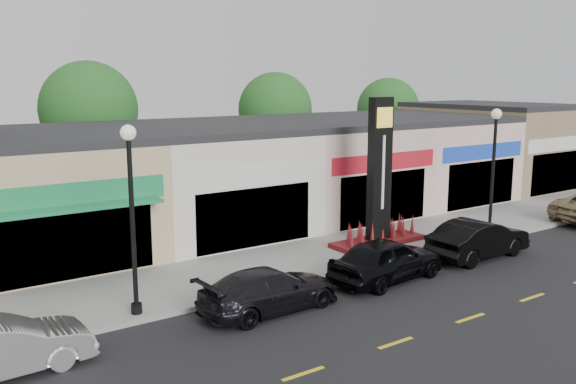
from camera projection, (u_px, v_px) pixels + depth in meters
name	position (u px, v px, depth m)	size (l,w,h in m)	color
ground	(397.00, 289.00, 20.15)	(120.00, 120.00, 0.00)	black
sidewalk	(318.00, 256.00, 23.66)	(52.00, 4.30, 0.15)	gray
curb	(355.00, 271.00, 21.83)	(52.00, 0.20, 0.15)	gray
shop_beige	(40.00, 192.00, 24.27)	(7.00, 10.85, 4.80)	tan
shop_cream	(199.00, 177.00, 28.17)	(7.00, 10.01, 4.80)	beige
shop_pink_w	(319.00, 165.00, 32.07)	(7.00, 10.01, 4.80)	#C5A796
shop_pink_e	(414.00, 155.00, 35.96)	(7.00, 10.01, 4.80)	#C5A796
shop_tan	(489.00, 144.00, 39.81)	(7.00, 10.01, 5.30)	#87684E
tree_rear_west	(89.00, 110.00, 32.77)	(5.20, 5.20, 7.83)	#382619
tree_rear_mid	(275.00, 110.00, 39.51)	(4.80, 4.80, 7.29)	#382619
tree_rear_east	(388.00, 109.00, 45.12)	(4.60, 4.60, 6.94)	#382619
lamp_west_near	(131.00, 201.00, 17.08)	(0.44, 0.44, 5.47)	black
lamp_east_near	(494.00, 159.00, 25.99)	(0.44, 0.44, 5.47)	black
pylon_sign	(379.00, 193.00, 24.80)	(4.20, 1.30, 6.00)	#5B0F1D
car_white_van	(1.00, 348.00, 14.19)	(4.13, 1.44, 1.36)	silver
car_dark_sedan	(269.00, 290.00, 18.17)	(4.50, 1.83, 1.31)	black
car_black_sedan	(387.00, 259.00, 20.85)	(4.50, 1.81, 1.53)	black
car_black_conv	(478.00, 239.00, 23.55)	(4.60, 1.60, 1.51)	black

